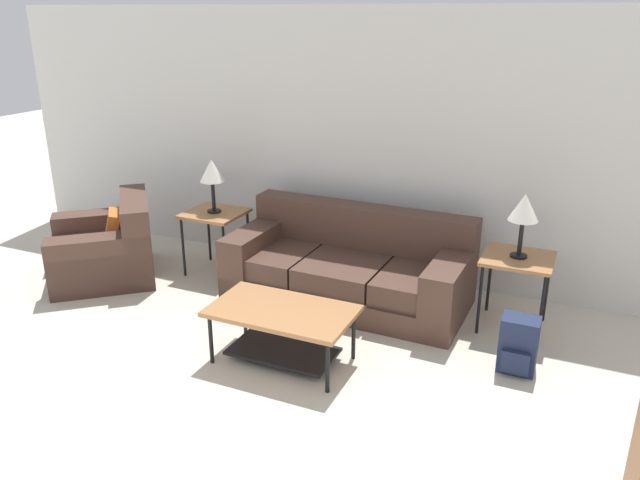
# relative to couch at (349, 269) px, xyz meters

# --- Properties ---
(wall_back) EXTENTS (8.85, 0.06, 2.60)m
(wall_back) POSITION_rel_couch_xyz_m (0.08, 0.71, 1.01)
(wall_back) COLOR silver
(wall_back) RESTS_ON ground_plane
(couch) EXTENTS (2.21, 1.03, 0.82)m
(couch) POSITION_rel_couch_xyz_m (0.00, 0.00, 0.00)
(couch) COLOR #4C3328
(couch) RESTS_ON ground_plane
(armchair) EXTENTS (1.41, 1.42, 0.80)m
(armchair) POSITION_rel_couch_xyz_m (-2.42, -0.50, -0.00)
(armchair) COLOR #4C3328
(armchair) RESTS_ON ground_plane
(coffee_table) EXTENTS (1.09, 0.62, 0.44)m
(coffee_table) POSITION_rel_couch_xyz_m (-0.05, -1.24, 0.04)
(coffee_table) COLOR #A87042
(coffee_table) RESTS_ON ground_plane
(side_table_left) EXTENTS (0.57, 0.54, 0.64)m
(side_table_left) POSITION_rel_couch_xyz_m (-1.48, 0.04, 0.29)
(side_table_left) COLOR #A87042
(side_table_left) RESTS_ON ground_plane
(side_table_right) EXTENTS (0.57, 0.54, 0.64)m
(side_table_right) POSITION_rel_couch_xyz_m (1.47, 0.04, 0.29)
(side_table_right) COLOR #A87042
(side_table_right) RESTS_ON ground_plane
(table_lamp_left) EXTENTS (0.24, 0.24, 0.54)m
(table_lamp_left) POSITION_rel_couch_xyz_m (-1.48, 0.04, 0.76)
(table_lamp_left) COLOR black
(table_lamp_left) RESTS_ON side_table_left
(table_lamp_right) EXTENTS (0.24, 0.24, 0.54)m
(table_lamp_right) POSITION_rel_couch_xyz_m (1.47, 0.04, 0.76)
(table_lamp_right) COLOR black
(table_lamp_right) RESTS_ON side_table_right
(backpack) EXTENTS (0.27, 0.28, 0.43)m
(backpack) POSITION_rel_couch_xyz_m (1.61, -0.65, -0.08)
(backpack) COLOR #1E2847
(backpack) RESTS_ON ground_plane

